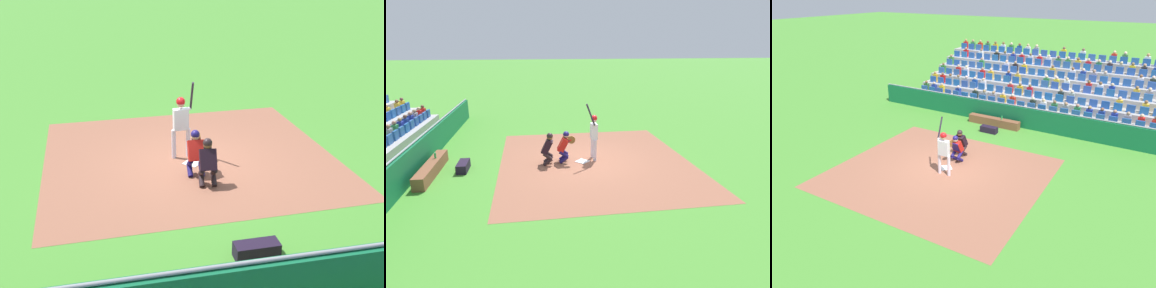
# 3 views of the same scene
# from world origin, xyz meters

# --- Properties ---
(ground_plane) EXTENTS (160.00, 160.00, 0.00)m
(ground_plane) POSITION_xyz_m (0.00, 0.00, 0.00)
(ground_plane) COLOR #45892E
(infield_dirt_patch) EXTENTS (8.43, 7.58, 0.01)m
(infield_dirt_patch) POSITION_xyz_m (0.00, 0.50, 0.00)
(infield_dirt_patch) COLOR #905842
(infield_dirt_patch) RESTS_ON ground_plane
(home_plate_marker) EXTENTS (0.62, 0.62, 0.02)m
(home_plate_marker) POSITION_xyz_m (0.00, 0.00, 0.02)
(home_plate_marker) COLOR white
(home_plate_marker) RESTS_ON infield_dirt_patch
(batter_at_plate) EXTENTS (0.60, 0.50, 2.33)m
(batter_at_plate) POSITION_xyz_m (-0.23, 0.48, 1.14)
(batter_at_plate) COLOR silver
(batter_at_plate) RESTS_ON ground_plane
(catcher_crouching) EXTENTS (0.48, 0.71, 1.27)m
(catcher_crouching) POSITION_xyz_m (-0.06, -0.70, 0.71)
(catcher_crouching) COLOR navy
(catcher_crouching) RESTS_ON ground_plane
(home_plate_umpire) EXTENTS (0.49, 0.51, 1.28)m
(home_plate_umpire) POSITION_xyz_m (0.10, -1.35, 0.70)
(home_plate_umpire) COLOR black
(home_plate_umpire) RESTS_ON ground_plane
(dugout_bench) EXTENTS (2.95, 0.40, 0.44)m
(dugout_bench) POSITION_xyz_m (0.56, -5.53, 0.22)
(dugout_bench) COLOR brown
(dugout_bench) RESTS_ON ground_plane
(water_bottle_on_bench) EXTENTS (0.07, 0.07, 0.21)m
(water_bottle_on_bench) POSITION_xyz_m (0.09, -5.50, 0.54)
(water_bottle_on_bench) COLOR green
(water_bottle_on_bench) RESTS_ON dugout_bench
(equipment_duffel_bag) EXTENTS (0.90, 0.37, 0.32)m
(equipment_duffel_bag) POSITION_xyz_m (0.32, -4.49, 0.16)
(equipment_duffel_bag) COLOR black
(equipment_duffel_bag) RESTS_ON ground_plane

